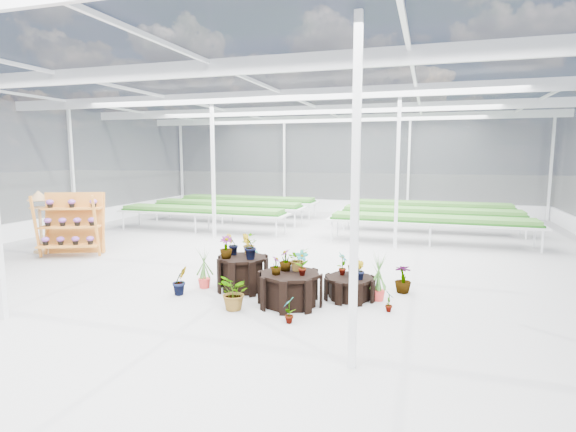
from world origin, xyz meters
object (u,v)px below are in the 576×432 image
(plinth_tall, at_px, (243,274))
(bird_table, at_px, (40,222))
(plinth_mid, at_px, (290,289))
(shelf_rack, at_px, (71,225))
(plinth_low, at_px, (349,288))

(plinth_tall, xyz_separation_m, bird_table, (-6.90, 1.59, 0.55))
(plinth_mid, relative_size, bird_table, 0.65)
(plinth_tall, bearing_deg, plinth_mid, -26.57)
(plinth_tall, xyz_separation_m, shelf_rack, (-5.79, 1.55, 0.52))
(plinth_low, xyz_separation_m, shelf_rack, (-7.99, 1.45, 0.65))
(bird_table, bearing_deg, shelf_rack, 19.49)
(plinth_tall, height_order, plinth_low, plinth_tall)
(plinth_tall, distance_m, plinth_mid, 1.34)
(shelf_rack, bearing_deg, plinth_low, -33.70)
(plinth_mid, distance_m, bird_table, 8.41)
(plinth_low, bearing_deg, plinth_tall, -177.40)
(plinth_mid, bearing_deg, plinth_tall, 153.43)
(plinth_tall, xyz_separation_m, plinth_mid, (1.20, -0.60, -0.04))
(plinth_low, distance_m, shelf_rack, 8.15)
(plinth_tall, xyz_separation_m, plinth_low, (2.20, 0.10, -0.14))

